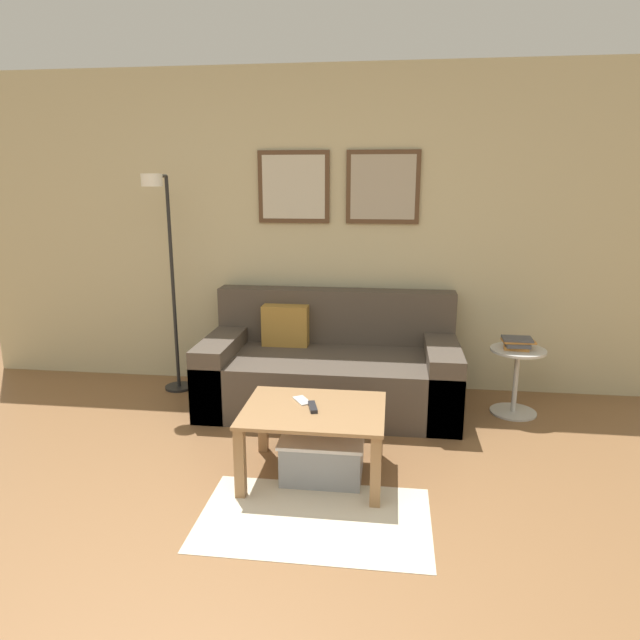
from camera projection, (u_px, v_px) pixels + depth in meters
The scene contains 10 objects.
wall_back at pixel (304, 231), 4.63m from camera, with size 5.60×0.09×2.55m.
area_rug at pixel (314, 518), 2.91m from camera, with size 1.18×0.72×0.01m, color beige.
couch at pixel (330, 369), 4.36m from camera, with size 1.89×0.95×0.84m.
coffee_table at pixel (314, 421), 3.27m from camera, with size 0.81×0.63×0.42m.
storage_bin at pixel (323, 455), 3.32m from camera, with size 0.48×0.40×0.26m.
floor_lamp at pixel (165, 262), 4.38m from camera, with size 0.23×0.46×1.73m.
side_table at pixel (516, 375), 4.18m from camera, with size 0.39×0.39×0.50m.
book_stack at pixel (517, 343), 4.13m from camera, with size 0.23×0.19×0.08m.
remote_control at pixel (313, 407), 3.24m from camera, with size 0.04×0.15×0.02m, color #232328.
cell_phone at pixel (302, 400), 3.35m from camera, with size 0.07×0.14×0.01m, color silver.
Camera 1 is at (0.73, -1.70, 1.68)m, focal length 32.00 mm.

